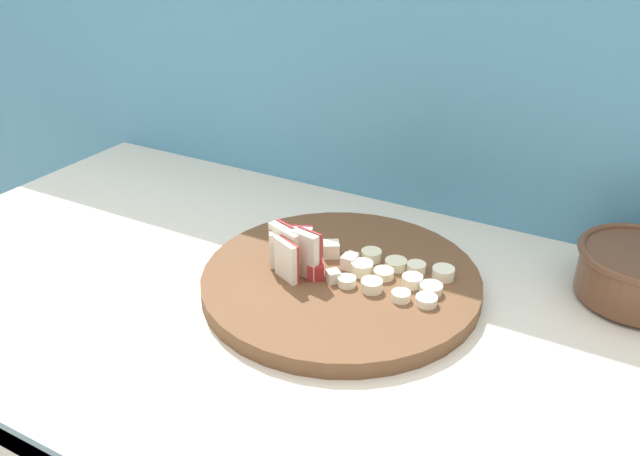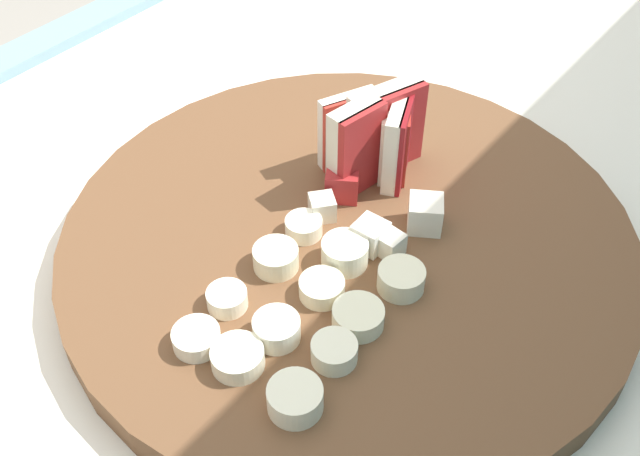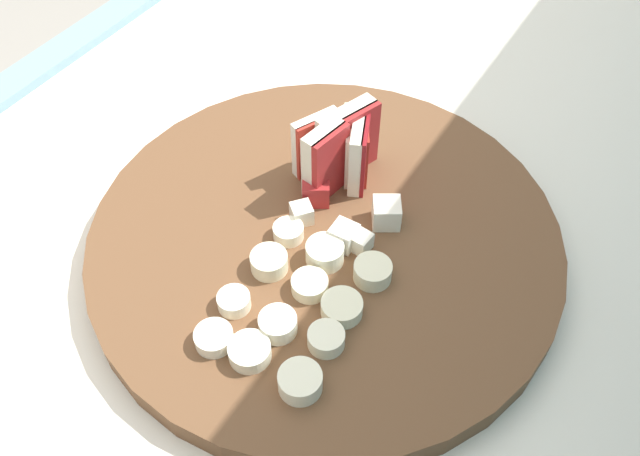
# 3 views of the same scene
# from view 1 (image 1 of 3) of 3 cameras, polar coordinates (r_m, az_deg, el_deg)

# --- Properties ---
(tile_backsplash) EXTENTS (2.40, 0.04, 1.42)m
(tile_backsplash) POSITION_cam_1_polar(r_m,az_deg,el_deg) (1.19, 8.53, -7.51)
(tile_backsplash) COLOR #4C8EB2
(tile_backsplash) RESTS_ON ground
(cutting_board) EXTENTS (0.36, 0.36, 0.02)m
(cutting_board) POSITION_cam_1_polar(r_m,az_deg,el_deg) (0.85, 1.82, -4.63)
(cutting_board) COLOR brown
(cutting_board) RESTS_ON tiled_countertop
(apple_wedge_fan) EXTENTS (0.08, 0.06, 0.06)m
(apple_wedge_fan) POSITION_cam_1_polar(r_m,az_deg,el_deg) (0.84, -2.42, -1.95)
(apple_wedge_fan) COLOR #B22D23
(apple_wedge_fan) RESTS_ON cutting_board
(apple_dice_pile) EXTENTS (0.06, 0.09, 0.02)m
(apple_dice_pile) POSITION_cam_1_polar(r_m,az_deg,el_deg) (0.85, 1.08, -2.96)
(apple_dice_pile) COLOR beige
(apple_dice_pile) RESTS_ON cutting_board
(banana_slice_rows) EXTENTS (0.13, 0.10, 0.02)m
(banana_slice_rows) POSITION_cam_1_polar(r_m,az_deg,el_deg) (0.83, 6.68, -4.16)
(banana_slice_rows) COLOR white
(banana_slice_rows) RESTS_ON cutting_board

